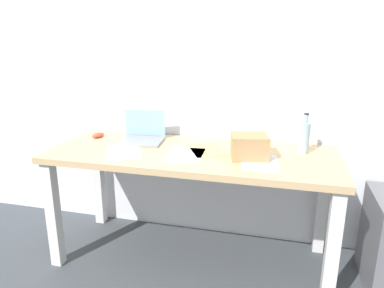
{
  "coord_description": "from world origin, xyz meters",
  "views": [
    {
      "loc": [
        0.54,
        -2.08,
        1.44
      ],
      "look_at": [
        0.0,
        0.0,
        0.81
      ],
      "focal_mm": 33.55,
      "sensor_mm": 36.0,
      "label": 1
    }
  ],
  "objects_px": {
    "laptop_left": "(142,136)",
    "computer_mouse": "(98,135)",
    "desk": "(192,167)",
    "cardboard_box": "(249,146)",
    "beer_bottle": "(304,137)"
  },
  "relations": [
    {
      "from": "computer_mouse",
      "to": "cardboard_box",
      "type": "relative_size",
      "value": 0.47
    },
    {
      "from": "laptop_left",
      "to": "cardboard_box",
      "type": "distance_m",
      "value": 0.77
    },
    {
      "from": "desk",
      "to": "beer_bottle",
      "type": "distance_m",
      "value": 0.72
    },
    {
      "from": "beer_bottle",
      "to": "desk",
      "type": "bearing_deg",
      "value": -168.15
    },
    {
      "from": "laptop_left",
      "to": "beer_bottle",
      "type": "distance_m",
      "value": 1.07
    },
    {
      "from": "computer_mouse",
      "to": "desk",
      "type": "bearing_deg",
      "value": 7.67
    },
    {
      "from": "desk",
      "to": "cardboard_box",
      "type": "height_order",
      "value": "cardboard_box"
    },
    {
      "from": "beer_bottle",
      "to": "computer_mouse",
      "type": "distance_m",
      "value": 1.42
    },
    {
      "from": "computer_mouse",
      "to": "beer_bottle",
      "type": "bearing_deg",
      "value": 19.09
    },
    {
      "from": "cardboard_box",
      "to": "beer_bottle",
      "type": "bearing_deg",
      "value": 28.49
    },
    {
      "from": "laptop_left",
      "to": "computer_mouse",
      "type": "xyz_separation_m",
      "value": [
        -0.35,
        0.02,
        -0.02
      ]
    },
    {
      "from": "laptop_left",
      "to": "beer_bottle",
      "type": "xyz_separation_m",
      "value": [
        1.07,
        0.0,
        0.06
      ]
    },
    {
      "from": "beer_bottle",
      "to": "cardboard_box",
      "type": "relative_size",
      "value": 1.2
    },
    {
      "from": "desk",
      "to": "computer_mouse",
      "type": "distance_m",
      "value": 0.76
    },
    {
      "from": "desk",
      "to": "computer_mouse",
      "type": "bearing_deg",
      "value": 167.93
    }
  ]
}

